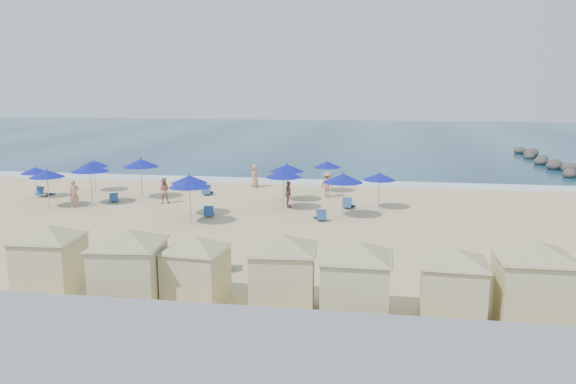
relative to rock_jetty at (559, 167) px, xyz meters
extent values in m
plane|color=#D2BA85|center=(-24.01, -24.90, -0.36)|extent=(160.00, 160.00, 0.00)
cube|color=#0D2E4A|center=(-24.01, 30.10, -0.33)|extent=(160.00, 80.00, 0.06)
cube|color=white|center=(-24.01, -9.40, -0.32)|extent=(160.00, 2.50, 0.08)
cube|color=gray|center=(-24.01, -37.90, 0.19)|extent=(160.00, 2.20, 1.10)
cube|color=gray|center=(-24.01, -40.90, 0.80)|extent=(160.00, 4.00, 0.12)
ellipsoid|color=#322D2A|center=(-0.37, -3.90, -0.06)|extent=(1.08, 1.08, 0.70)
ellipsoid|color=#322D2A|center=(0.11, -2.40, -0.09)|extent=(1.00, 1.00, 0.65)
ellipsoid|color=#322D2A|center=(0.59, -0.90, 0.05)|extent=(1.48, 1.48, 0.96)
ellipsoid|color=#322D2A|center=(-0.25, 0.60, 0.02)|extent=(1.40, 1.40, 0.91)
ellipsoid|color=#322D2A|center=(0.23, 2.10, 0.00)|extent=(1.32, 1.32, 0.86)
ellipsoid|color=#322D2A|center=(-0.61, 3.60, -0.02)|extent=(1.24, 1.24, 0.81)
ellipsoid|color=#322D2A|center=(-0.13, 5.10, -0.04)|extent=(1.16, 1.16, 0.75)
ellipsoid|color=#322D2A|center=(0.35, 6.60, -0.06)|extent=(1.08, 1.08, 0.70)
ellipsoid|color=#322D2A|center=(-0.49, 8.10, -0.09)|extent=(1.00, 1.00, 0.65)
ellipsoid|color=#322D2A|center=(-0.01, 9.60, 0.05)|extent=(1.48, 1.48, 0.96)
ellipsoid|color=#322D2A|center=(0.47, 11.10, 0.02)|extent=(1.40, 1.40, 0.91)
ellipsoid|color=#322D2A|center=(-0.37, 12.60, 0.00)|extent=(1.32, 1.32, 0.86)
cube|color=black|center=(-21.95, -30.76, 0.03)|extent=(0.90, 0.90, 0.78)
cube|color=beige|center=(-27.34, -34.01, 0.64)|extent=(2.09, 2.09, 2.00)
cube|color=tan|center=(-27.34, -34.01, 1.64)|extent=(2.20, 2.20, 0.08)
pyramid|color=tan|center=(-27.34, -34.01, 2.14)|extent=(4.38, 4.38, 0.50)
cube|color=beige|center=(-24.00, -34.68, 0.70)|extent=(2.33, 2.33, 2.12)
cube|color=tan|center=(-24.00, -34.68, 1.76)|extent=(2.45, 2.45, 0.08)
pyramid|color=tan|center=(-24.00, -34.68, 2.29)|extent=(4.63, 4.63, 0.53)
cube|color=beige|center=(-21.83, -34.12, 0.58)|extent=(2.04, 2.04, 1.88)
cube|color=tan|center=(-21.83, -34.12, 1.52)|extent=(2.14, 2.14, 0.08)
pyramid|color=tan|center=(-21.83, -34.12, 1.99)|extent=(4.11, 4.11, 0.47)
cube|color=beige|center=(-18.80, -34.19, 0.66)|extent=(2.20, 2.20, 2.04)
cube|color=tan|center=(-18.80, -34.19, 1.68)|extent=(2.32, 2.32, 0.08)
pyramid|color=tan|center=(-18.80, -34.19, 2.19)|extent=(4.47, 4.47, 0.51)
cube|color=beige|center=(-16.36, -34.75, 0.68)|extent=(2.10, 2.10, 2.08)
cube|color=tan|center=(-16.36, -34.75, 1.71)|extent=(2.21, 2.21, 0.08)
pyramid|color=tan|center=(-16.36, -34.75, 2.23)|extent=(4.55, 4.55, 0.52)
cube|color=beige|center=(-13.35, -34.40, 0.60)|extent=(2.02, 2.02, 1.93)
cube|color=tan|center=(-13.35, -34.40, 1.57)|extent=(2.13, 2.13, 0.08)
pyramid|color=tan|center=(-13.35, -34.40, 2.05)|extent=(4.23, 4.23, 0.48)
cube|color=beige|center=(-10.90, -34.16, 0.72)|extent=(2.19, 2.19, 2.16)
cube|color=tan|center=(-10.90, -34.16, 1.79)|extent=(2.30, 2.30, 0.09)
pyramid|color=tan|center=(-10.90, -34.16, 2.33)|extent=(4.72, 4.72, 0.54)
cylinder|color=#A5A8AD|center=(-38.18, -18.12, 0.49)|extent=(0.04, 0.04, 1.69)
cone|color=#0D1694|center=(-38.18, -18.12, 1.49)|extent=(1.87, 1.87, 0.40)
sphere|color=#0D1694|center=(-38.18, -18.12, 1.73)|extent=(0.07, 0.07, 0.07)
cylinder|color=#A5A8AD|center=(-35.66, -20.76, 0.60)|extent=(0.05, 0.05, 1.92)
cone|color=#0D1694|center=(-35.66, -20.76, 1.74)|extent=(2.12, 2.12, 0.46)
sphere|color=#0D1694|center=(-35.66, -20.76, 2.02)|extent=(0.08, 0.08, 0.08)
cylinder|color=#A5A8AD|center=(-35.48, -15.33, 0.54)|extent=(0.05, 0.05, 1.81)
cone|color=#0D1694|center=(-35.48, -15.33, 1.62)|extent=(2.00, 2.00, 0.43)
sphere|color=#0D1694|center=(-35.48, -15.33, 1.88)|extent=(0.08, 0.08, 0.08)
cylinder|color=#A5A8AD|center=(-33.50, -19.50, 0.71)|extent=(0.06, 0.06, 2.15)
cone|color=#0D1694|center=(-33.50, -19.50, 1.98)|extent=(2.37, 2.37, 0.51)
sphere|color=#0D1694|center=(-33.50, -19.50, 2.30)|extent=(0.09, 0.09, 0.09)
cylinder|color=#A5A8AD|center=(-31.14, -17.23, 0.73)|extent=(0.06, 0.06, 2.18)
cone|color=#0D1694|center=(-31.14, -17.23, 2.02)|extent=(2.41, 2.41, 0.52)
sphere|color=#0D1694|center=(-31.14, -17.23, 2.33)|extent=(0.09, 0.09, 0.09)
cylinder|color=#A5A8AD|center=(-26.37, -21.47, 0.61)|extent=(0.05, 0.05, 1.93)
cone|color=#0D1694|center=(-26.37, -21.47, 1.75)|extent=(2.14, 2.14, 0.46)
sphere|color=#0D1694|center=(-26.37, -21.47, 2.03)|extent=(0.08, 0.08, 0.08)
cylinder|color=#A5A8AD|center=(-25.68, -23.42, 0.68)|extent=(0.05, 0.05, 2.08)
cone|color=#0D1694|center=(-25.68, -23.42, 1.91)|extent=(2.30, 2.30, 0.49)
sphere|color=#0D1694|center=(-25.68, -23.42, 2.21)|extent=(0.09, 0.09, 0.09)
cylinder|color=#A5A8AD|center=(-21.49, -16.61, 0.64)|extent=(0.05, 0.05, 1.99)
cone|color=#0D1694|center=(-21.49, -16.61, 1.82)|extent=(2.20, 2.20, 0.47)
sphere|color=#0D1694|center=(-21.49, -16.61, 2.10)|extent=(0.08, 0.08, 0.08)
cylinder|color=#A5A8AD|center=(-21.31, -19.09, 0.65)|extent=(0.05, 0.05, 2.03)
cone|color=#0D1694|center=(-21.31, -19.09, 1.85)|extent=(2.24, 2.24, 0.48)
sphere|color=#0D1694|center=(-21.31, -19.09, 2.14)|extent=(0.09, 0.09, 0.09)
cylinder|color=#A5A8AD|center=(-19.24, -13.01, 0.54)|extent=(0.05, 0.05, 1.79)
cone|color=#0D1694|center=(-19.24, -13.01, 1.60)|extent=(1.98, 1.98, 0.42)
sphere|color=#0D1694|center=(-19.24, -13.01, 1.86)|extent=(0.08, 0.08, 0.08)
cylinder|color=#A5A8AD|center=(-15.65, -18.02, 0.55)|extent=(0.05, 0.05, 1.82)
cone|color=#0D1694|center=(-15.65, -18.02, 1.62)|extent=(2.01, 2.01, 0.43)
sphere|color=#0D1694|center=(-15.65, -18.02, 1.89)|extent=(0.08, 0.08, 0.08)
cylinder|color=#A5A8AD|center=(-17.66, -20.65, 0.68)|extent=(0.05, 0.05, 2.08)
cone|color=#0D1694|center=(-17.66, -20.65, 1.91)|extent=(2.30, 2.30, 0.49)
sphere|color=#0D1694|center=(-17.66, -20.65, 2.21)|extent=(0.09, 0.09, 0.09)
cube|color=navy|center=(-38.01, -17.41, -0.19)|extent=(0.82, 1.34, 0.34)
cube|color=navy|center=(-38.12, -17.92, 0.06)|extent=(0.64, 0.45, 0.60)
cube|color=navy|center=(-32.51, -18.50, -0.21)|extent=(0.93, 1.23, 0.31)
cube|color=navy|center=(-32.32, -18.93, 0.01)|extent=(0.60, 0.49, 0.54)
cube|color=navy|center=(-27.31, -15.10, -0.19)|extent=(0.77, 1.36, 0.36)
cube|color=navy|center=(-27.25, -15.64, 0.07)|extent=(0.65, 0.43, 0.63)
cube|color=navy|center=(-25.26, -21.47, -0.20)|extent=(0.82, 1.27, 0.32)
cube|color=navy|center=(-25.14, -21.95, 0.03)|extent=(0.61, 0.44, 0.57)
cube|color=navy|center=(-18.89, -21.35, -0.21)|extent=(0.88, 1.28, 0.32)
cube|color=navy|center=(-18.74, -21.82, 0.03)|extent=(0.62, 0.47, 0.57)
cube|color=navy|center=(-17.44, -17.92, -0.20)|extent=(0.79, 1.32, 0.34)
cube|color=navy|center=(-17.53, -18.43, 0.05)|extent=(0.63, 0.44, 0.60)
imported|color=tan|center=(-34.03, -20.64, 0.48)|extent=(0.72, 0.72, 1.69)
imported|color=tan|center=(-29.15, -18.47, 0.45)|extent=(0.92, 0.80, 1.63)
imported|color=tan|center=(-21.12, -18.50, 0.46)|extent=(0.62, 1.04, 1.65)
imported|color=tan|center=(-19.04, -14.87, 0.51)|extent=(1.28, 1.20, 1.74)
imported|color=tan|center=(-24.67, -11.90, 0.50)|extent=(0.68, 0.92, 1.71)
camera|label=1|loc=(-15.81, -51.78, 7.00)|focal=35.00mm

